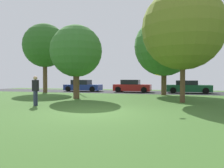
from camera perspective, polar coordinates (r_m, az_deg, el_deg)
name	(u,v)px	position (r m, az deg, el deg)	size (l,w,h in m)	color
ground_plane	(96,113)	(10.10, -4.15, -7.40)	(44.00, 44.00, 0.00)	#3D6628
road_strip	(145,92)	(25.63, 8.51, -2.09)	(44.00, 6.40, 0.01)	#28282B
maple_tree_near	(164,47)	(21.68, 13.17, 9.30)	(5.54, 5.54, 7.33)	brown
oak_tree_center	(76,51)	(17.62, -9.15, 8.26)	(4.01, 4.01, 5.68)	brown
oak_tree_left	(183,29)	(15.43, 17.69, 13.27)	(5.28, 5.28, 7.38)	brown
birch_tree_lone	(45,46)	(26.10, -16.79, 9.35)	(4.80, 4.80, 7.61)	brown
person_catcher	(35,89)	(13.39, -18.99, -1.28)	(0.33, 0.30, 1.69)	#2D334C
frisbee_disc	(158,75)	(10.74, 11.66, 2.25)	(0.28, 0.28, 0.08)	yellow
parked_car_blue	(83,86)	(27.55, -7.51, -0.53)	(4.46, 2.05, 1.40)	#233893
parked_car_red	(132,86)	(25.67, 5.13, -0.63)	(4.19, 1.99, 1.42)	#B21E1E
parked_car_green	(188,87)	(25.22, 18.94, -0.78)	(4.56, 1.99, 1.35)	#195633
street_lamp_post	(78,72)	(23.79, -8.65, 3.06)	(0.14, 0.14, 4.50)	#2D2D33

